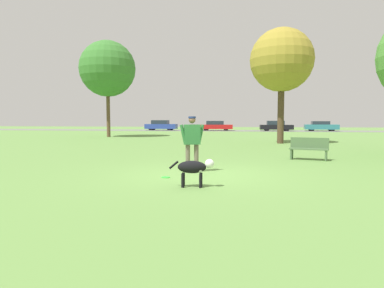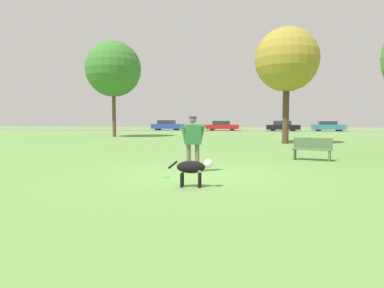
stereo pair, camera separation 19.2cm
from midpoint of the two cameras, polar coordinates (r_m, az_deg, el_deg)
name	(u,v)px [view 2 (the right image)]	position (r m, az deg, el deg)	size (l,w,h in m)	color
ground_plane	(201,174)	(9.56, 2.02, -5.10)	(120.00, 120.00, 0.00)	#608C42
far_road_strip	(243,131)	(46.84, 8.56, 2.21)	(120.00, 6.00, 0.01)	slate
person	(193,139)	(9.88, 0.71, 0.82)	(0.71, 0.36, 1.62)	#665B4C
dog	(193,168)	(7.74, 0.94, -3.99)	(1.03, 0.34, 0.64)	black
frisbee	(166,177)	(9.09, -3.77, -5.53)	(0.23, 0.23, 0.02)	#33D838
tree_mid_center	(287,60)	(22.81, 15.76, 13.31)	(3.98, 3.98, 7.26)	#4C3826
tree_far_left	(113,69)	(31.20, -12.81, 12.07)	(4.82, 4.82, 8.33)	brown
parked_car_blue	(167,125)	(48.49, -4.05, 3.12)	(4.44, 1.74, 1.42)	#284293
parked_car_red	(222,126)	(46.90, 5.14, 3.05)	(4.57, 2.03, 1.34)	red
parked_car_black	(283,126)	(46.58, 14.97, 2.90)	(4.32, 1.78, 1.35)	black
parked_car_teal	(328,126)	(48.13, 21.86, 2.78)	(4.28, 1.94, 1.30)	teal
park_bench	(312,148)	(13.65, 19.78, -0.67)	(1.46, 0.80, 0.84)	#4C6B42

